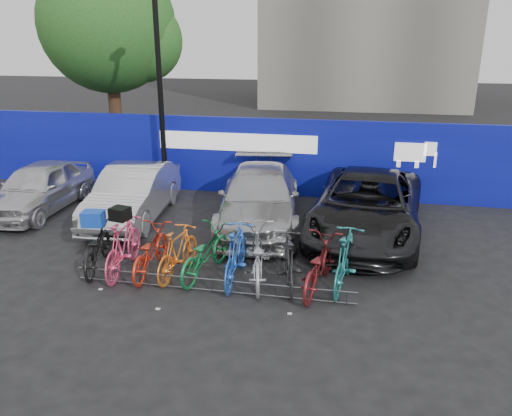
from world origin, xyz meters
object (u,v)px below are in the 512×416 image
(car_3, at_px, (367,206))
(bike_8, at_px, (318,265))
(bike_1, at_px, (123,246))
(lamppost, at_px, (160,89))
(car_2, at_px, (259,197))
(bike_5, at_px, (236,255))
(tree, at_px, (114,28))
(bike_9, at_px, (345,260))
(bike_6, at_px, (257,256))
(bike_4, at_px, (205,253))
(bike_3, at_px, (178,252))
(car_1, at_px, (133,194))
(bike_2, at_px, (150,251))
(car_0, at_px, (39,187))
(bike_0, at_px, (96,247))
(bike_7, at_px, (289,262))
(bike_rack, at_px, (212,285))

(car_3, distance_m, bike_8, 3.27)
(bike_1, bearing_deg, lamppost, -82.20)
(car_2, xyz_separation_m, bike_5, (0.15, -3.35, -0.15))
(tree, height_order, bike_9, tree)
(bike_6, bearing_deg, bike_9, 170.73)
(bike_5, xyz_separation_m, bike_8, (1.66, -0.05, -0.06))
(bike_4, bearing_deg, bike_8, -171.39)
(car_2, bearing_deg, bike_3, -115.53)
(car_1, bearing_deg, lamppost, 84.68)
(bike_2, xyz_separation_m, bike_8, (3.51, -0.07, 0.02))
(car_0, relative_size, bike_0, 2.17)
(bike_0, xyz_separation_m, bike_3, (1.81, 0.03, 0.03))
(bike_5, bearing_deg, bike_3, -1.53)
(car_1, xyz_separation_m, bike_7, (4.65, -3.09, -0.19))
(bike_6, bearing_deg, car_2, -91.90)
(bike_6, xyz_separation_m, bike_8, (1.25, -0.14, -0.03))
(bike_2, bearing_deg, bike_9, -179.12)
(bike_0, distance_m, bike_9, 5.22)
(lamppost, distance_m, bike_8, 8.04)
(bike_0, xyz_separation_m, bike_2, (1.19, 0.04, 0.00))
(bike_rack, height_order, bike_7, bike_7)
(bike_5, bearing_deg, car_3, -131.14)
(tree, bearing_deg, bike_rack, -57.55)
(tree, xyz_separation_m, bike_9, (9.30, -9.91, -4.48))
(lamppost, bearing_deg, car_1, -90.44)
(bike_8, bearing_deg, bike_4, 6.56)
(car_3, xyz_separation_m, bike_2, (-4.47, -3.05, -0.27))
(lamppost, bearing_deg, bike_9, -42.56)
(car_1, height_order, bike_6, car_1)
(bike_0, relative_size, bike_3, 1.08)
(car_0, xyz_separation_m, bike_9, (8.64, -3.02, -0.11))
(bike_6, xyz_separation_m, bike_7, (0.67, -0.11, -0.02))
(lamppost, relative_size, bike_5, 3.15)
(bike_1, bearing_deg, car_2, -127.58)
(tree, height_order, bike_4, tree)
(bike_6, bearing_deg, car_0, -35.67)
(car_0, height_order, car_1, car_1)
(bike_1, bearing_deg, bike_rack, 161.71)
(tree, bearing_deg, car_2, -43.92)
(bike_rack, height_order, bike_5, bike_5)
(tree, distance_m, bike_5, 13.13)
(car_2, height_order, bike_3, car_2)
(lamppost, height_order, car_2, lamppost)
(bike_1, distance_m, bike_5, 2.41)
(bike_rack, bearing_deg, lamppost, 118.07)
(lamppost, relative_size, bike_0, 3.24)
(lamppost, xyz_separation_m, car_1, (-0.02, -2.35, -2.55))
(bike_rack, height_order, bike_4, bike_4)
(car_2, xyz_separation_m, bike_9, (2.31, -3.19, -0.14))
(bike_4, bearing_deg, bike_7, -171.77)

